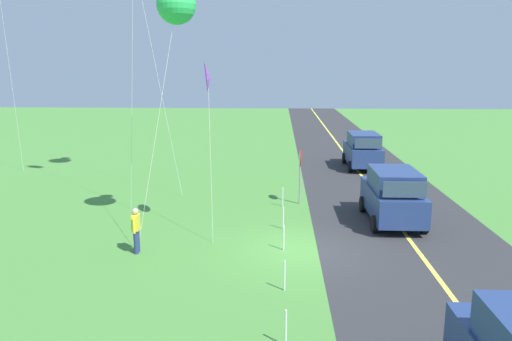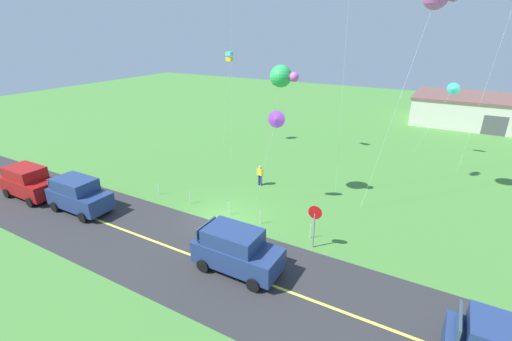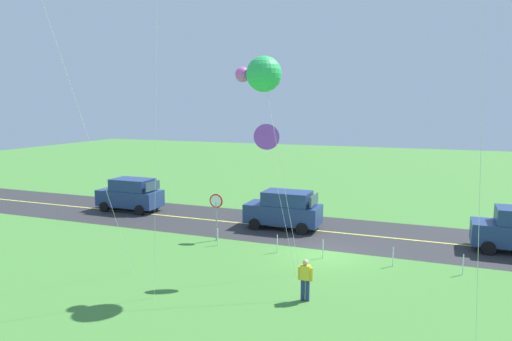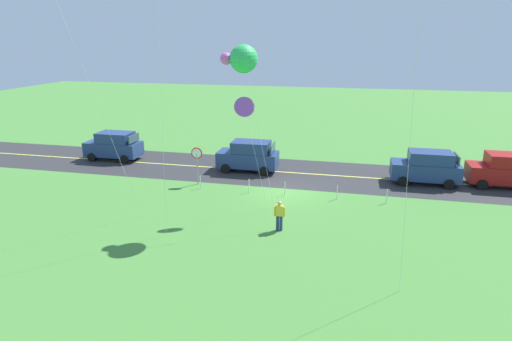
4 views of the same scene
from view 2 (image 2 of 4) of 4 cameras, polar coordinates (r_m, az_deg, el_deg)
The scene contains 18 objects.
ground_plane at distance 22.52m, azimuth -5.27°, elevation -8.05°, with size 120.00×120.00×0.10m, color #478438.
asphalt_road at distance 19.87m, azimuth -11.95°, elevation -12.83°, with size 120.00×7.00×0.00m, color #2D2D30.
road_centre_stripe at distance 19.87m, azimuth -11.95°, elevation -12.82°, with size 120.00×0.16×0.00m, color #E5E04C.
car_suv_foreground at distance 17.62m, azimuth -3.24°, elevation -12.79°, with size 4.40×2.12×2.24m.
car_parked_west_near at distance 25.73m, azimuth -26.94°, elevation -3.51°, with size 4.40×2.12×2.24m.
car_parked_west_far at distance 29.60m, azimuth -33.08°, elevation -1.56°, with size 4.40×2.12×2.24m.
stop_sign at distance 19.13m, azimuth 9.54°, elevation -7.73°, with size 0.76×0.08×2.56m.
person_adult_near at distance 26.77m, azimuth 0.68°, elevation -0.69°, with size 0.58×0.22×1.60m.
kite_red_low at distance 22.79m, azimuth 4.23°, elevation 15.08°, with size 3.32×1.92×9.17m.
kite_green_far at distance 36.18m, azimuth 29.45°, elevation 11.47°, with size 2.84×0.73×6.86m.
kite_orange_near at distance 22.24m, azimuth 3.30°, elevation 8.30°, with size 1.84×0.48×6.51m.
kite_purple_back at distance 35.43m, azimuth -4.36°, elevation 18.01°, with size 1.23×0.56×9.21m.
warehouse_distant at distance 52.73m, azimuth 34.22°, elevation 7.94°, with size 18.36×10.20×3.50m.
fence_post_0 at distance 26.39m, azimuth -15.58°, elevation -2.88°, with size 0.05×0.05×0.90m, color silver.
fence_post_1 at distance 24.56m, azimuth -10.68°, elevation -4.35°, with size 0.05×0.05×0.90m, color silver.
fence_post_2 at distance 22.79m, azimuth -4.37°, elevation -6.19°, with size 0.05×0.05×0.90m, color silver.
fence_post_3 at distance 21.74m, azimuth 0.74°, elevation -7.61°, with size 0.05×0.05×0.90m, color silver.
fence_post_4 at distance 20.60m, azimuth 8.87°, elevation -9.73°, with size 0.05×0.05×0.90m, color silver.
Camera 2 is at (11.30, -15.90, 11.20)m, focal length 24.54 mm.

